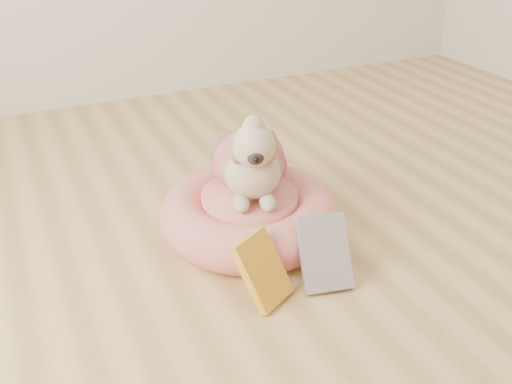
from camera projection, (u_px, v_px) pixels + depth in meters
name	position (u px, v px, depth m)	size (l,w,h in m)	color
floor	(416.00, 374.00, 1.37)	(4.50, 4.50, 0.00)	#AF8748
pet_bed	(250.00, 214.00, 1.89)	(0.60, 0.60, 0.15)	#D37552
dog	(250.00, 146.00, 1.81)	(0.28, 0.41, 0.30)	brown
book_yellow	(263.00, 270.00, 1.58)	(0.14, 0.03, 0.21)	yellow
book_white	(325.00, 253.00, 1.65)	(0.15, 0.02, 0.22)	white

